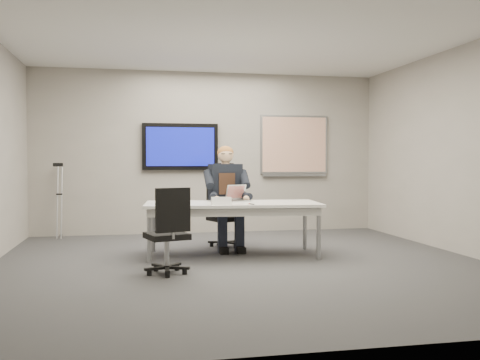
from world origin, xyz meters
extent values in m
cube|color=#363638|center=(0.00, 0.00, 0.00)|extent=(6.00, 6.00, 0.02)
cube|color=white|center=(0.00, 0.00, 2.80)|extent=(6.00, 6.00, 0.02)
cube|color=#A9A299|center=(0.00, 3.00, 1.40)|extent=(6.00, 0.02, 2.80)
cube|color=#A9A299|center=(0.00, -3.00, 1.40)|extent=(6.00, 0.02, 2.80)
cube|color=#A9A299|center=(3.00, 0.00, 1.40)|extent=(0.02, 6.00, 2.80)
cube|color=white|center=(-0.02, 0.64, 0.68)|extent=(2.36, 1.17, 0.04)
cube|color=silver|center=(-0.02, 0.64, 0.61)|extent=(2.26, 1.07, 0.10)
cylinder|color=#919499|center=(-1.12, 0.35, 0.33)|extent=(0.06, 0.06, 0.67)
cylinder|color=#919499|center=(1.00, 0.14, 0.33)|extent=(0.06, 0.06, 0.67)
cylinder|color=#919499|center=(-1.04, 1.14, 0.33)|extent=(0.06, 0.06, 0.67)
cylinder|color=#919499|center=(1.08, 0.93, 0.33)|extent=(0.06, 0.06, 0.67)
cube|color=black|center=(-0.50, 2.95, 1.50)|extent=(1.30, 0.08, 0.80)
cube|color=#0D1490|center=(-0.50, 2.90, 1.50)|extent=(1.16, 0.01, 0.66)
cube|color=#919499|center=(1.55, 2.98, 1.55)|extent=(1.25, 0.04, 1.05)
cube|color=white|center=(1.55, 2.95, 1.55)|extent=(1.18, 0.01, 0.98)
cube|color=#919499|center=(1.55, 2.94, 1.00)|extent=(1.18, 0.05, 0.04)
cylinder|color=#919499|center=(0.01, 1.38, 0.25)|extent=(0.05, 0.05, 0.32)
cube|color=black|center=(0.01, 1.38, 0.41)|extent=(0.53, 0.53, 0.06)
cube|color=black|center=(-0.06, 1.56, 0.71)|extent=(0.37, 0.18, 0.47)
cylinder|color=#919499|center=(-0.95, -0.35, 0.26)|extent=(0.06, 0.06, 0.33)
cube|color=black|center=(-0.95, -0.35, 0.42)|extent=(0.52, 0.52, 0.06)
cube|color=black|center=(-0.89, -0.54, 0.73)|extent=(0.38, 0.15, 0.48)
cube|color=black|center=(0.01, 1.35, 0.90)|extent=(0.48, 0.31, 0.63)
cube|color=#352016|center=(0.01, 1.22, 0.93)|extent=(0.24, 0.05, 0.30)
sphere|color=#D9AD85|center=(0.01, 1.32, 1.34)|extent=(0.23, 0.23, 0.23)
ellipsoid|color=#8F5E24|center=(0.01, 1.34, 1.37)|extent=(0.24, 0.24, 0.20)
cube|color=#B1B1B3|center=(0.09, 0.82, 0.71)|extent=(0.38, 0.33, 0.02)
cube|color=black|center=(0.09, 0.81, 0.72)|extent=(0.31, 0.25, 0.00)
cube|color=#B1B1B3|center=(0.09, 0.96, 0.82)|extent=(0.32, 0.20, 0.21)
cube|color=red|center=(0.09, 0.95, 0.82)|extent=(0.28, 0.17, 0.17)
cylinder|color=black|center=(0.16, 0.29, 0.71)|extent=(0.05, 0.14, 0.01)
camera|label=1|loc=(-1.32, -6.28, 1.25)|focal=40.00mm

